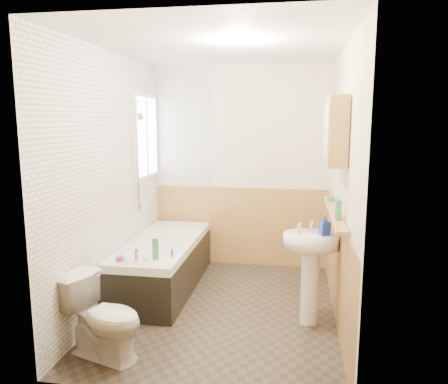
{
  "coord_description": "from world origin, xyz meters",
  "views": [
    {
      "loc": [
        0.69,
        -4.0,
        1.86
      ],
      "look_at": [
        0.0,
        0.15,
        1.15
      ],
      "focal_mm": 35.0,
      "sensor_mm": 36.0,
      "label": 1
    }
  ],
  "objects_px": {
    "bathtub": "(163,263)",
    "sink": "(310,260)",
    "pine_shelf": "(334,213)",
    "medicine_cabinet": "(336,131)",
    "toilet": "(104,318)"
  },
  "relations": [
    {
      "from": "bathtub",
      "to": "toilet",
      "type": "xyz_separation_m",
      "value": [
        -0.03,
        -1.45,
        0.04
      ]
    },
    {
      "from": "bathtub",
      "to": "pine_shelf",
      "type": "distance_m",
      "value": 1.98
    },
    {
      "from": "sink",
      "to": "pine_shelf",
      "type": "bearing_deg",
      "value": 34.06
    },
    {
      "from": "bathtub",
      "to": "toilet",
      "type": "height_order",
      "value": "bathtub"
    },
    {
      "from": "pine_shelf",
      "to": "medicine_cabinet",
      "type": "xyz_separation_m",
      "value": [
        -0.03,
        -0.09,
        0.73
      ]
    },
    {
      "from": "sink",
      "to": "medicine_cabinet",
      "type": "relative_size",
      "value": 1.49
    },
    {
      "from": "bathtub",
      "to": "sink",
      "type": "xyz_separation_m",
      "value": [
        1.57,
        -0.6,
        0.32
      ]
    },
    {
      "from": "pine_shelf",
      "to": "bathtub",
      "type": "bearing_deg",
      "value": 163.98
    },
    {
      "from": "toilet",
      "to": "pine_shelf",
      "type": "distance_m",
      "value": 2.15
    },
    {
      "from": "sink",
      "to": "pine_shelf",
      "type": "xyz_separation_m",
      "value": [
        0.2,
        0.09,
        0.42
      ]
    },
    {
      "from": "toilet",
      "to": "medicine_cabinet",
      "type": "relative_size",
      "value": 1.04
    },
    {
      "from": "bathtub",
      "to": "sink",
      "type": "relative_size",
      "value": 1.87
    },
    {
      "from": "medicine_cabinet",
      "to": "toilet",
      "type": "bearing_deg",
      "value": -154.33
    },
    {
      "from": "sink",
      "to": "medicine_cabinet",
      "type": "xyz_separation_m",
      "value": [
        0.17,
        0.0,
        1.15
      ]
    },
    {
      "from": "toilet",
      "to": "medicine_cabinet",
      "type": "distance_m",
      "value": 2.43
    }
  ]
}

